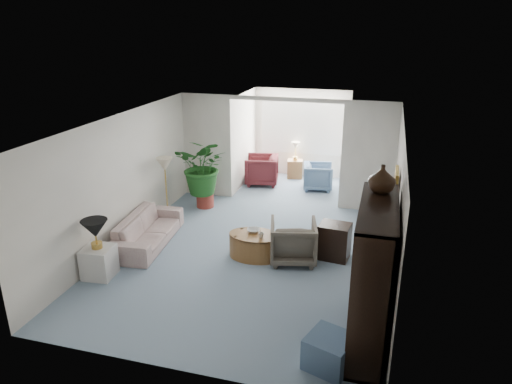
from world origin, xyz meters
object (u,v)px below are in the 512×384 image
(sofa, at_px, (148,230))
(coffee_bowl, at_px, (254,230))
(side_table_dark, at_px, (334,241))
(sunroom_table, at_px, (295,169))
(wingback_chair, at_px, (293,241))
(ottoman, at_px, (330,352))
(sunroom_chair_maroon, at_px, (262,170))
(coffee_table, at_px, (255,246))
(table_lamp, at_px, (95,229))
(floor_lamp, at_px, (165,164))
(sunroom_chair_blue, at_px, (318,177))
(end_table, at_px, (99,262))
(cabinet_urn, at_px, (382,179))
(framed_picture, at_px, (397,185))
(coffee_cup, at_px, (261,235))
(entertainment_cabinet, at_px, (373,276))
(plant_pot, at_px, (205,200))

(sofa, xyz_separation_m, coffee_bowl, (2.09, 0.13, 0.19))
(side_table_dark, height_order, sunroom_table, side_table_dark)
(coffee_bowl, bearing_deg, wingback_chair, -2.98)
(ottoman, distance_m, sunroom_chair_maroon, 7.10)
(ottoman, bearing_deg, coffee_table, 123.56)
(table_lamp, height_order, floor_lamp, floor_lamp)
(sunroom_chair_blue, bearing_deg, sunroom_table, 35.02)
(side_table_dark, bearing_deg, wingback_chair, -156.80)
(ottoman, bearing_deg, side_table_dark, 95.82)
(wingback_chair, bearing_deg, coffee_table, -8.22)
(ottoman, distance_m, sunroom_table, 7.58)
(wingback_chair, bearing_deg, end_table, 12.20)
(wingback_chair, distance_m, sunroom_table, 4.80)
(floor_lamp, xyz_separation_m, cabinet_urn, (4.44, -2.58, 0.90))
(framed_picture, xyz_separation_m, sofa, (-4.50, 0.22, -1.41))
(side_table_dark, distance_m, sunroom_chair_maroon, 4.36)
(table_lamp, distance_m, floor_lamp, 2.59)
(framed_picture, bearing_deg, sofa, 177.23)
(floor_lamp, distance_m, side_table_dark, 3.91)
(coffee_cup, distance_m, ottoman, 2.92)
(end_table, relative_size, sunroom_chair_maroon, 0.63)
(side_table_dark, relative_size, ottoman, 1.23)
(sunroom_table, bearing_deg, sunroom_chair_blue, -45.00)
(entertainment_cabinet, distance_m, plant_pot, 5.65)
(framed_picture, xyz_separation_m, wingback_chair, (-1.66, 0.31, -1.32))
(sunroom_chair_blue, bearing_deg, sunroom_chair_maroon, 80.02)
(coffee_cup, height_order, sunroom_table, coffee_cup)
(coffee_cup, bearing_deg, side_table_dark, 20.25)
(ottoman, bearing_deg, sunroom_chair_maroon, 111.93)
(table_lamp, height_order, ottoman, table_lamp)
(cabinet_urn, relative_size, plant_pot, 0.94)
(coffee_bowl, xyz_separation_m, entertainment_cabinet, (2.18, -2.00, 0.50))
(table_lamp, xyz_separation_m, ottoman, (4.04, -1.18, -0.67))
(coffee_table, distance_m, sunroom_table, 4.78)
(floor_lamp, height_order, sunroom_chair_blue, floor_lamp)
(end_table, bearing_deg, sunroom_table, 70.89)
(coffee_bowl, bearing_deg, sunroom_table, 91.89)
(table_lamp, xyz_separation_m, wingback_chair, (3.04, 1.44, -0.50))
(framed_picture, xyz_separation_m, entertainment_cabinet, (-0.23, -1.65, -0.72))
(sunroom_chair_blue, bearing_deg, plant_pot, 119.64)
(coffee_bowl, bearing_deg, cabinet_urn, -34.50)
(end_table, height_order, floor_lamp, floor_lamp)
(coffee_cup, relative_size, ottoman, 0.19)
(floor_lamp, bearing_deg, coffee_table, -27.13)
(floor_lamp, bearing_deg, coffee_cup, -27.55)
(end_table, distance_m, ottoman, 4.20)
(sofa, bearing_deg, coffee_cup, -97.16)
(framed_picture, height_order, sunroom_chair_blue, framed_picture)
(framed_picture, height_order, wingback_chair, framed_picture)
(coffee_bowl, height_order, ottoman, coffee_bowl)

